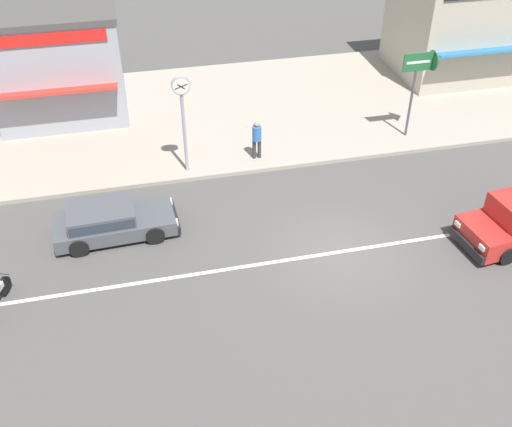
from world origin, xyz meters
name	(u,v)px	position (x,y,z in m)	size (l,w,h in m)	color
ground_plane	(339,252)	(0.00, 0.00, 0.00)	(160.00, 160.00, 0.00)	#4C4947
lane_centre_stripe	(339,252)	(0.00, 0.00, 0.00)	(50.40, 0.14, 0.01)	silver
kerb_strip	(264,108)	(0.00, 10.01, 0.07)	(68.00, 10.00, 0.15)	#9E9384
hatchback_dark_grey_2	(110,220)	(-6.88, 2.51, 0.59)	(3.95, 1.93, 1.10)	#47494F
street_clock	(182,102)	(-4.00, 5.56, 2.90)	(0.65, 0.22, 3.71)	#9E9EA3
arrow_signboard	(431,65)	(5.57, 6.16, 3.12)	(1.55, 0.78, 3.52)	#4C4C51
pedestrian_mid_kerb	(257,137)	(-1.29, 5.84, 1.05)	(0.34, 0.34, 1.55)	#333338
shopfront_corner_warung	(59,56)	(-8.40, 12.10, 2.42)	(5.16, 6.32, 4.52)	#999EA8
shopfront_mid_block	(455,20)	(9.60, 11.73, 2.66)	(5.11, 5.62, 5.01)	#B2A893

